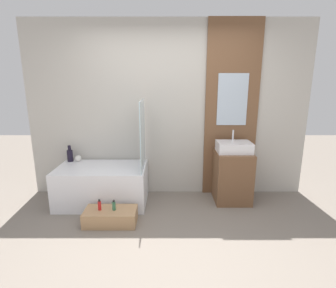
{
  "coord_description": "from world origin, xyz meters",
  "views": [
    {
      "loc": [
        -0.0,
        -2.36,
        1.75
      ],
      "look_at": [
        -0.0,
        0.7,
        1.0
      ],
      "focal_mm": 28.0,
      "sensor_mm": 36.0,
      "label": 1
    }
  ],
  "objects": [
    {
      "name": "wall_wood_accent",
      "position": [
        0.94,
        1.53,
        1.31
      ],
      "size": [
        0.78,
        0.04,
        2.6
      ],
      "color": "brown",
      "rests_on": "ground_plane"
    },
    {
      "name": "wall_tiled_back",
      "position": [
        0.0,
        1.58,
        1.3
      ],
      "size": [
        4.2,
        0.06,
        2.6
      ],
      "primitive_type": "cube",
      "color": "#B7B2A8",
      "rests_on": "ground_plane"
    },
    {
      "name": "vase_round_light",
      "position": [
        -1.36,
        1.43,
        0.6
      ],
      "size": [
        0.09,
        0.09,
        0.09
      ],
      "primitive_type": "sphere",
      "color": "silver",
      "rests_on": "bathtub"
    },
    {
      "name": "ground_plane",
      "position": [
        0.0,
        0.0,
        0.0
      ],
      "size": [
        12.0,
        12.0,
        0.0
      ],
      "primitive_type": "plane",
      "color": "slate"
    },
    {
      "name": "vanity_cabinet",
      "position": [
        0.94,
        1.26,
        0.37
      ],
      "size": [
        0.51,
        0.51,
        0.74
      ],
      "primitive_type": "cube",
      "color": "brown",
      "rests_on": "ground_plane"
    },
    {
      "name": "wooden_step_bench",
      "position": [
        -0.72,
        0.59,
        0.09
      ],
      "size": [
        0.64,
        0.33,
        0.18
      ],
      "primitive_type": "cube",
      "color": "#A87F56",
      "rests_on": "ground_plane"
    },
    {
      "name": "bottle_soap_secondary",
      "position": [
        -0.67,
        0.59,
        0.24
      ],
      "size": [
        0.04,
        0.04,
        0.13
      ],
      "color": "#38704C",
      "rests_on": "wooden_step_bench"
    },
    {
      "name": "glass_shower_screen",
      "position": [
        -0.35,
        1.13,
        1.02
      ],
      "size": [
        0.01,
        0.61,
        0.94
      ],
      "primitive_type": "cube",
      "color": "silver",
      "rests_on": "bathtub"
    },
    {
      "name": "bottle_soap_primary",
      "position": [
        -0.85,
        0.59,
        0.25
      ],
      "size": [
        0.04,
        0.04,
        0.14
      ],
      "color": "red",
      "rests_on": "wooden_step_bench"
    },
    {
      "name": "vase_tall_dark",
      "position": [
        -1.48,
        1.44,
        0.65
      ],
      "size": [
        0.08,
        0.08,
        0.25
      ],
      "color": "black",
      "rests_on": "bathtub"
    },
    {
      "name": "sink",
      "position": [
        0.94,
        1.26,
        0.82
      ],
      "size": [
        0.48,
        0.34,
        0.31
      ],
      "color": "white",
      "rests_on": "vanity_cabinet"
    },
    {
      "name": "bathtub",
      "position": [
        -0.95,
        1.17,
        0.28
      ],
      "size": [
        1.26,
        0.72,
        0.55
      ],
      "color": "white",
      "rests_on": "ground_plane"
    }
  ]
}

